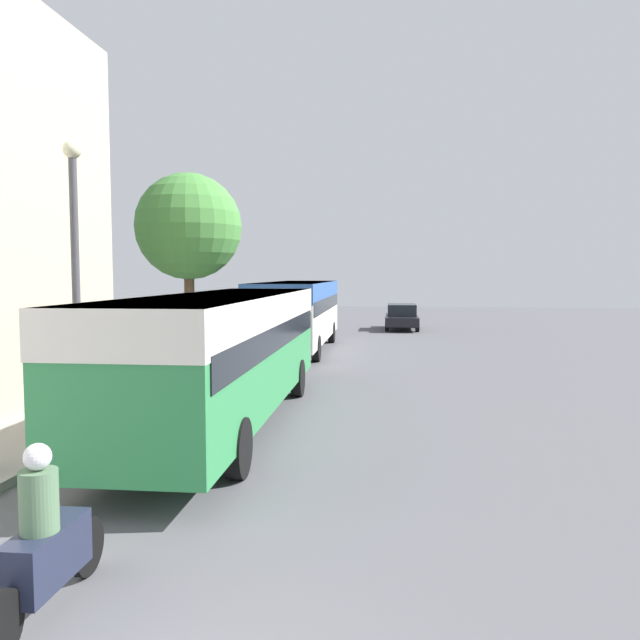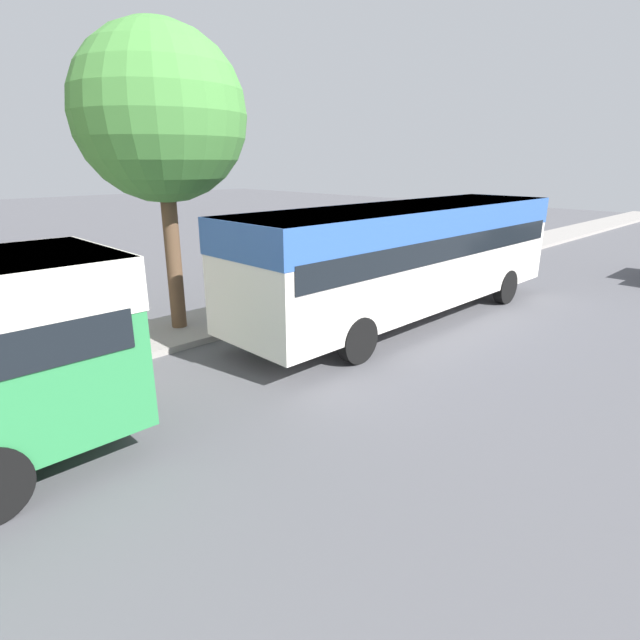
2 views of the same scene
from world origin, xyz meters
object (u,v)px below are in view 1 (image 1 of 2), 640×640
at_px(motorcycle_behind_lead, 44,548).
at_px(car_crossing, 402,316).
at_px(bus_lead, 224,340).
at_px(bus_following, 297,306).

xyz_separation_m(motorcycle_behind_lead, car_crossing, (4.15, 31.82, 0.10)).
bearing_deg(bus_lead, motorcycle_behind_lead, -88.16).
xyz_separation_m(bus_following, car_crossing, (4.72, 10.77, -1.15)).
xyz_separation_m(bus_lead, bus_following, (-0.32, 13.41, 0.05)).
bearing_deg(bus_following, bus_lead, -88.64).
height_order(bus_lead, motorcycle_behind_lead, bus_lead).
xyz_separation_m(bus_following, motorcycle_behind_lead, (0.56, -21.05, -1.25)).
relative_size(bus_lead, bus_following, 1.04).
distance_m(bus_following, motorcycle_behind_lead, 21.10).
bearing_deg(motorcycle_behind_lead, bus_following, 91.53).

